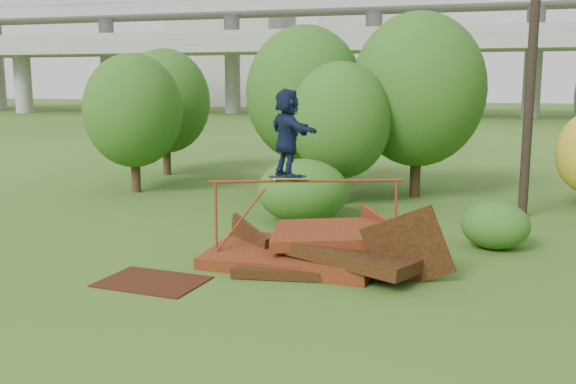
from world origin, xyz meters
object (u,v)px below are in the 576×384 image
(flat_plate, at_px, (152,282))
(skater, at_px, (288,133))
(scrap_pile, at_px, (318,251))
(utility_pole, at_px, (534,31))

(flat_plate, bearing_deg, skater, 45.60)
(scrap_pile, relative_size, flat_plate, 2.67)
(skater, height_order, utility_pole, utility_pole)
(flat_plate, bearing_deg, utility_pole, 49.22)
(scrap_pile, height_order, utility_pole, utility_pole)
(utility_pole, bearing_deg, flat_plate, -130.78)
(scrap_pile, relative_size, utility_pole, 0.51)
(scrap_pile, bearing_deg, utility_pole, 55.56)
(flat_plate, relative_size, utility_pole, 0.19)
(flat_plate, bearing_deg, scrap_pile, 34.58)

